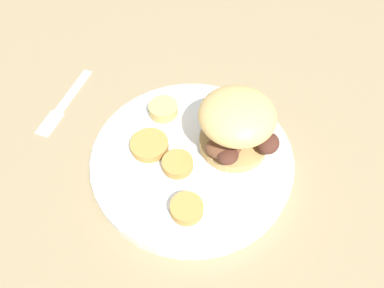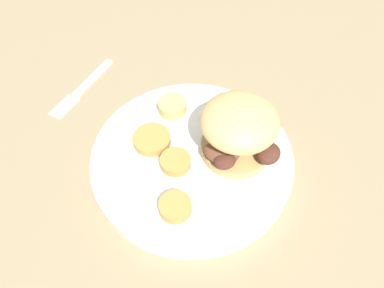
% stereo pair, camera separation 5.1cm
% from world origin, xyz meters
% --- Properties ---
extents(ground_plane, '(4.00, 4.00, 0.00)m').
position_xyz_m(ground_plane, '(0.00, 0.00, 0.00)').
color(ground_plane, '#937F5B').
extents(dinner_plate, '(0.29, 0.29, 0.02)m').
position_xyz_m(dinner_plate, '(0.00, 0.00, 0.01)').
color(dinner_plate, white).
rests_on(dinner_plate, ground_plane).
extents(sandwich, '(0.11, 0.11, 0.09)m').
position_xyz_m(sandwich, '(0.00, 0.06, 0.07)').
color(sandwich, tan).
rests_on(sandwich, dinner_plate).
extents(potato_round_0, '(0.04, 0.04, 0.01)m').
position_xyz_m(potato_round_0, '(0.01, -0.02, 0.03)').
color(potato_round_0, '#BC8942').
rests_on(potato_round_0, dinner_plate).
extents(potato_round_1, '(0.04, 0.04, 0.01)m').
position_xyz_m(potato_round_1, '(0.08, -0.03, 0.03)').
color(potato_round_1, '#BC8942').
rests_on(potato_round_1, dinner_plate).
extents(potato_round_2, '(0.05, 0.05, 0.01)m').
position_xyz_m(potato_round_2, '(-0.03, -0.05, 0.03)').
color(potato_round_2, '#BC8942').
rests_on(potato_round_2, dinner_plate).
extents(potato_round_3, '(0.04, 0.04, 0.02)m').
position_xyz_m(potato_round_3, '(-0.09, -0.02, 0.03)').
color(potato_round_3, '#DBB766').
rests_on(potato_round_3, dinner_plate).
extents(fork, '(0.14, 0.10, 0.00)m').
position_xyz_m(fork, '(-0.18, -0.17, 0.00)').
color(fork, silver).
rests_on(fork, ground_plane).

